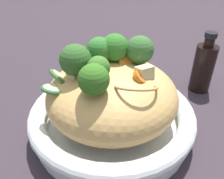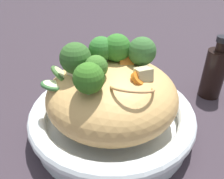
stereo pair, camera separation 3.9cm
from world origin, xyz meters
TOP-DOWN VIEW (x-y plane):
  - ground_plane at (0.00, 0.00)m, footprint 3.00×3.00m
  - serving_bowl at (0.00, 0.00)m, footprint 0.30×0.30m
  - noodle_heap at (-0.00, 0.00)m, footprint 0.23×0.23m
  - broccoli_florets at (0.01, 0.01)m, footprint 0.13×0.17m
  - carrot_coins at (0.02, -0.01)m, footprint 0.17×0.06m
  - zucchini_slices at (0.06, 0.06)m, footprint 0.06×0.07m
  - chicken_chunks at (0.00, 0.02)m, footprint 0.13×0.09m
  - soy_sauce_bottle at (-0.10, -0.24)m, footprint 0.05×0.05m

SIDE VIEW (x-z plane):
  - ground_plane at x=0.00m, z-range 0.00..0.00m
  - serving_bowl at x=0.00m, z-range 0.00..0.06m
  - soy_sauce_bottle at x=-0.10m, z-range -0.01..0.13m
  - noodle_heap at x=0.00m, z-range 0.02..0.14m
  - zucchini_slices at x=0.06m, z-range 0.10..0.13m
  - carrot_coins at x=0.02m, z-range 0.11..0.14m
  - chicken_chunks at x=0.00m, z-range 0.12..0.14m
  - broccoli_florets at x=0.01m, z-range 0.12..0.18m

